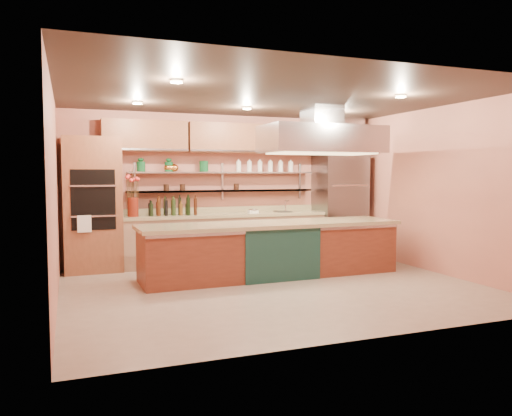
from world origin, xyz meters
name	(u,v)px	position (x,y,z in m)	size (l,w,h in m)	color
floor	(274,287)	(0.00, 0.00, -0.01)	(6.00, 5.00, 0.02)	gray
ceiling	(275,96)	(0.00, 0.00, 2.80)	(6.00, 5.00, 0.02)	black
wall_back	(224,188)	(0.00, 2.50, 1.40)	(6.00, 0.04, 2.80)	#C0705A
wall_front	(371,202)	(0.00, -2.50, 1.40)	(6.00, 0.04, 2.80)	#C0705A
wall_left	(54,196)	(-3.00, 0.00, 1.40)	(0.04, 5.00, 2.80)	#C0705A
wall_right	(439,190)	(3.00, 0.00, 1.40)	(0.04, 5.00, 2.80)	#C0705A
oven_stack	(93,205)	(-2.45, 2.18, 1.15)	(0.95, 0.64, 2.30)	brown
refrigerator	(340,204)	(2.35, 2.14, 1.05)	(0.95, 0.72, 2.10)	slate
back_counter	(227,238)	(-0.05, 2.20, 0.47)	(3.84, 0.64, 0.93)	#9F7A5F
wall_shelf_lower	(224,191)	(-0.05, 2.37, 1.35)	(3.60, 0.26, 0.03)	#A6A9AD
wall_shelf_upper	(224,173)	(-0.05, 2.37, 1.70)	(3.60, 0.26, 0.03)	#A6A9AD
upper_cabinets	(227,138)	(0.00, 2.32, 2.35)	(4.60, 0.36, 0.55)	brown
range_hood	(322,140)	(1.16, 0.72, 2.25)	(2.00, 1.00, 0.45)	#A6A9AD
ceiling_downlights	(269,100)	(0.00, 0.20, 2.77)	(4.00, 2.80, 0.02)	#FFE5A5
island	(272,249)	(0.26, 0.72, 0.44)	(4.24, 0.92, 0.88)	brown
flower_vase	(133,207)	(-1.78, 2.15, 1.10)	(0.19, 0.19, 0.33)	#631A0E
oil_bottle_cluster	(173,207)	(-1.07, 2.15, 1.08)	(0.91, 0.26, 0.29)	black
kitchen_scale	(253,210)	(0.46, 2.15, 0.98)	(0.18, 0.13, 0.10)	white
bar_faucet	(285,206)	(1.18, 2.25, 1.04)	(0.03, 0.03, 0.22)	silver
copper_kettle	(174,168)	(-1.01, 2.37, 1.79)	(0.18, 0.18, 0.14)	orange
green_canister	(204,166)	(-0.44, 2.37, 1.82)	(0.17, 0.17, 0.20)	#0F4721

